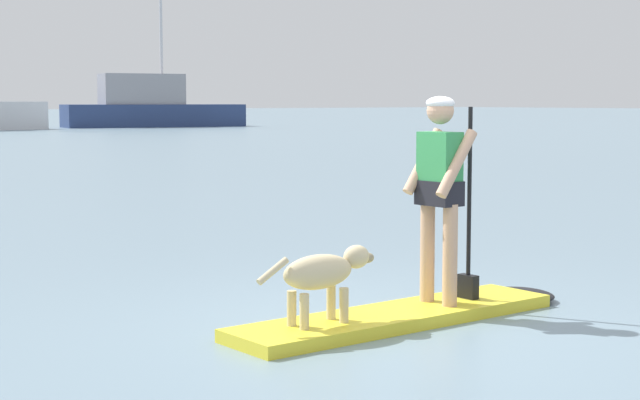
{
  "coord_description": "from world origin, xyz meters",
  "views": [
    {
      "loc": [
        -5.16,
        -5.9,
        1.75
      ],
      "look_at": [
        0.0,
        1.0,
        0.9
      ],
      "focal_mm": 56.56,
      "sensor_mm": 36.0,
      "label": 1
    }
  ],
  "objects_px": {
    "dog": "(323,273)",
    "moored_boat_port": "(150,107)",
    "person_paddler": "(441,184)",
    "paddleboard": "(417,313)"
  },
  "relations": [
    {
      "from": "dog",
      "to": "moored_boat_port",
      "type": "bearing_deg",
      "value": 63.9
    },
    {
      "from": "person_paddler",
      "to": "dog",
      "type": "height_order",
      "value": "person_paddler"
    },
    {
      "from": "paddleboard",
      "to": "dog",
      "type": "relative_size",
      "value": 2.98
    },
    {
      "from": "paddleboard",
      "to": "moored_boat_port",
      "type": "relative_size",
      "value": 0.26
    },
    {
      "from": "paddleboard",
      "to": "dog",
      "type": "distance_m",
      "value": 1.05
    },
    {
      "from": "moored_boat_port",
      "to": "dog",
      "type": "bearing_deg",
      "value": -116.1
    },
    {
      "from": "paddleboard",
      "to": "moored_boat_port",
      "type": "height_order",
      "value": "moored_boat_port"
    },
    {
      "from": "paddleboard",
      "to": "person_paddler",
      "type": "height_order",
      "value": "person_paddler"
    },
    {
      "from": "paddleboard",
      "to": "moored_boat_port",
      "type": "bearing_deg",
      "value": 64.69
    },
    {
      "from": "person_paddler",
      "to": "moored_boat_port",
      "type": "distance_m",
      "value": 61.36
    }
  ]
}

